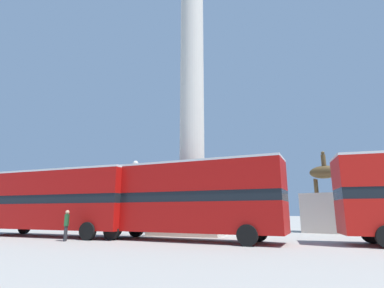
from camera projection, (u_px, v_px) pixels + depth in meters
The scene contains 7 objects.
ground_plane at pixel (192, 234), 21.44m from camera, with size 200.00×200.00×0.00m, color #9E9B93.
monument_column at pixel (192, 117), 23.39m from camera, with size 4.97×4.97×23.24m.
bus_a at pixel (55, 200), 19.92m from camera, with size 11.35×3.24×4.25m.
bus_c at pixel (183, 197), 17.04m from camera, with size 11.41×3.57×4.32m.
equestrian_statue at pixel (328, 209), 23.23m from camera, with size 4.26×3.56×6.36m.
street_lamp at pixel (134, 195), 20.90m from camera, with size 0.38×0.38×5.14m.
pedestrian_near_lamp at pixel (66, 224), 16.58m from camera, with size 0.36×0.47×1.66m.
Camera 1 is at (7.08, -21.19, 1.57)m, focal length 28.00 mm.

